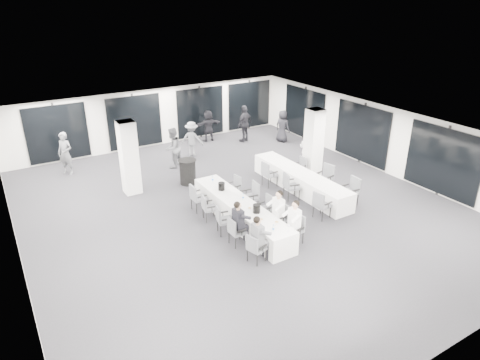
# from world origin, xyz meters

# --- Properties ---
(room) EXTENTS (14.04, 16.04, 2.84)m
(room) POSITION_xyz_m (0.89, 1.11, 1.39)
(room) COLOR #242429
(room) RESTS_ON ground
(column_left) EXTENTS (0.60, 0.60, 2.80)m
(column_left) POSITION_xyz_m (-2.80, 3.20, 1.40)
(column_left) COLOR white
(column_left) RESTS_ON floor
(column_right) EXTENTS (0.60, 0.60, 2.80)m
(column_right) POSITION_xyz_m (4.20, 1.00, 1.40)
(column_right) COLOR white
(column_right) RESTS_ON floor
(banquet_table_main) EXTENTS (0.90, 5.00, 0.75)m
(banquet_table_main) POSITION_xyz_m (-0.52, -1.01, 0.38)
(banquet_table_main) COLOR silver
(banquet_table_main) RESTS_ON floor
(banquet_table_side) EXTENTS (0.90, 5.00, 0.75)m
(banquet_table_side) POSITION_xyz_m (2.78, 0.00, 0.38)
(banquet_table_side) COLOR silver
(banquet_table_side) RESTS_ON floor
(cocktail_table) EXTENTS (0.72, 0.72, 1.00)m
(cocktail_table) POSITION_xyz_m (-0.64, 2.82, 0.51)
(cocktail_table) COLOR black
(cocktail_table) RESTS_ON floor
(chair_main_left_near) EXTENTS (0.54, 0.57, 0.88)m
(chair_main_left_near) POSITION_xyz_m (-1.35, -3.14, 0.50)
(chair_main_left_near) COLOR #4C4F53
(chair_main_left_near) RESTS_ON floor
(chair_main_left_second) EXTENTS (0.46, 0.52, 0.90)m
(chair_main_left_second) POSITION_xyz_m (-1.35, -2.08, 0.51)
(chair_main_left_second) COLOR #4C4F53
(chair_main_left_second) RESTS_ON floor
(chair_main_left_mid) EXTENTS (0.58, 0.60, 0.95)m
(chair_main_left_mid) POSITION_xyz_m (-1.35, -1.29, 0.54)
(chair_main_left_mid) COLOR #4C4F53
(chair_main_left_mid) RESTS_ON floor
(chair_main_left_fourth) EXTENTS (0.52, 0.56, 0.90)m
(chair_main_left_fourth) POSITION_xyz_m (-1.35, -0.27, 0.51)
(chair_main_left_fourth) COLOR #4C4F53
(chair_main_left_fourth) RESTS_ON floor
(chair_main_left_far) EXTENTS (0.49, 0.55, 0.97)m
(chair_main_left_far) POSITION_xyz_m (-1.36, 0.53, 0.55)
(chair_main_left_far) COLOR #4C4F53
(chair_main_left_far) RESTS_ON floor
(chair_main_right_near) EXTENTS (0.51, 0.55, 0.91)m
(chair_main_right_near) POSITION_xyz_m (0.31, -2.90, 0.52)
(chair_main_right_near) COLOR #4C4F53
(chair_main_right_near) RESTS_ON floor
(chair_main_right_second) EXTENTS (0.48, 0.53, 0.93)m
(chair_main_right_second) POSITION_xyz_m (0.31, -2.09, 0.53)
(chair_main_right_second) COLOR #4C4F53
(chair_main_right_second) RESTS_ON floor
(chair_main_right_mid) EXTENTS (0.47, 0.53, 0.91)m
(chair_main_right_mid) POSITION_xyz_m (0.31, -1.32, 0.52)
(chair_main_right_mid) COLOR #4C4F53
(chair_main_right_mid) RESTS_ON floor
(chair_main_right_fourth) EXTENTS (0.57, 0.62, 1.03)m
(chair_main_right_fourth) POSITION_xyz_m (0.32, -0.40, 0.59)
(chair_main_right_fourth) COLOR #4C4F53
(chair_main_right_fourth) RESTS_ON floor
(chair_main_right_far) EXTENTS (0.49, 0.53, 0.86)m
(chair_main_right_far) POSITION_xyz_m (0.30, 0.73, 0.49)
(chair_main_right_far) COLOR #4C4F53
(chair_main_right_far) RESTS_ON floor
(chair_side_left_near) EXTENTS (0.56, 0.60, 0.97)m
(chair_side_left_near) POSITION_xyz_m (1.94, -2.12, 0.55)
(chair_side_left_near) COLOR #4C4F53
(chair_side_left_near) RESTS_ON floor
(chair_side_left_mid) EXTENTS (0.63, 0.66, 1.03)m
(chair_side_left_mid) POSITION_xyz_m (1.94, -0.42, 0.59)
(chair_side_left_mid) COLOR #4C4F53
(chair_side_left_mid) RESTS_ON floor
(chair_side_left_far) EXTENTS (0.51, 0.57, 1.00)m
(chair_side_left_far) POSITION_xyz_m (1.94, 0.96, 0.57)
(chair_side_left_far) COLOR #4C4F53
(chair_side_left_far) RESTS_ON floor
(chair_side_right_near) EXTENTS (0.53, 0.59, 1.01)m
(chair_side_right_near) POSITION_xyz_m (3.62, -1.87, 0.58)
(chair_side_right_near) COLOR #4C4F53
(chair_side_right_near) RESTS_ON floor
(chair_side_right_mid) EXTENTS (0.62, 0.65, 1.04)m
(chair_side_right_mid) POSITION_xyz_m (3.62, -0.51, 0.60)
(chair_side_right_mid) COLOR #4C4F53
(chair_side_right_mid) RESTS_ON floor
(chair_side_right_far) EXTENTS (0.44, 0.50, 0.86)m
(chair_side_right_far) POSITION_xyz_m (3.60, 1.01, 0.49)
(chair_side_right_far) COLOR #4C4F53
(chair_side_right_far) RESTS_ON floor
(seated_guest_a) EXTENTS (0.50, 0.38, 1.44)m
(seated_guest_a) POSITION_xyz_m (-1.19, -3.12, 0.81)
(seated_guest_a) COLOR #53565A
(seated_guest_a) RESTS_ON floor
(seated_guest_b) EXTENTS (0.50, 0.38, 1.44)m
(seated_guest_b) POSITION_xyz_m (-1.19, -2.07, 0.81)
(seated_guest_b) COLOR black
(seated_guest_b) RESTS_ON floor
(seated_guest_c) EXTENTS (0.50, 0.38, 1.44)m
(seated_guest_c) POSITION_xyz_m (0.15, -2.91, 0.81)
(seated_guest_c) COLOR white
(seated_guest_c) RESTS_ON floor
(seated_guest_d) EXTENTS (0.50, 0.38, 1.44)m
(seated_guest_d) POSITION_xyz_m (0.15, -2.09, 0.81)
(seated_guest_d) COLOR white
(seated_guest_d) RESTS_ON floor
(standing_guest_b) EXTENTS (1.13, 1.00, 2.01)m
(standing_guest_b) POSITION_xyz_m (-0.44, 4.75, 1.00)
(standing_guest_b) COLOR #53565A
(standing_guest_b) RESTS_ON floor
(standing_guest_c) EXTENTS (1.28, 1.26, 1.84)m
(standing_guest_c) POSITION_xyz_m (0.90, 5.63, 0.92)
(standing_guest_c) COLOR #53565A
(standing_guest_c) RESTS_ON floor
(standing_guest_d) EXTENTS (1.41, 1.12, 2.11)m
(standing_guest_d) POSITION_xyz_m (4.10, 6.17, 1.06)
(standing_guest_d) COLOR black
(standing_guest_d) RESTS_ON floor
(standing_guest_e) EXTENTS (0.79, 1.01, 1.84)m
(standing_guest_e) POSITION_xyz_m (5.72, 5.15, 0.92)
(standing_guest_e) COLOR black
(standing_guest_e) RESTS_ON floor
(standing_guest_f) EXTENTS (1.69, 0.68, 1.83)m
(standing_guest_f) POSITION_xyz_m (2.55, 7.20, 0.91)
(standing_guest_f) COLOR black
(standing_guest_f) RESTS_ON floor
(standing_guest_g) EXTENTS (0.94, 0.95, 2.04)m
(standing_guest_g) POSITION_xyz_m (-4.53, 6.40, 1.02)
(standing_guest_g) COLOR #53565A
(standing_guest_g) RESTS_ON floor
(standing_guest_h) EXTENTS (0.73, 0.94, 1.72)m
(standing_guest_h) POSITION_xyz_m (4.72, 2.00, 0.86)
(standing_guest_h) COLOR white
(standing_guest_h) RESTS_ON floor
(ice_bucket_near) EXTENTS (0.24, 0.24, 0.27)m
(ice_bucket_near) POSITION_xyz_m (-0.44, -1.84, 0.88)
(ice_bucket_near) COLOR black
(ice_bucket_near) RESTS_ON banquet_table_main
(ice_bucket_far) EXTENTS (0.24, 0.24, 0.27)m
(ice_bucket_far) POSITION_xyz_m (-0.57, 0.18, 0.88)
(ice_bucket_far) COLOR black
(ice_bucket_far) RESTS_ON banquet_table_main
(water_bottle_a) EXTENTS (0.06, 0.06, 0.20)m
(water_bottle_a) POSITION_xyz_m (-0.65, -3.04, 0.85)
(water_bottle_a) COLOR silver
(water_bottle_a) RESTS_ON banquet_table_main
(water_bottle_b) EXTENTS (0.06, 0.06, 0.20)m
(water_bottle_b) POSITION_xyz_m (-0.32, -0.85, 0.85)
(water_bottle_b) COLOR silver
(water_bottle_b) RESTS_ON banquet_table_main
(water_bottle_c) EXTENTS (0.07, 0.07, 0.22)m
(water_bottle_c) POSITION_xyz_m (-0.50, 0.96, 0.86)
(water_bottle_c) COLOR silver
(water_bottle_c) RESTS_ON banquet_table_main
(plate_a) EXTENTS (0.21, 0.21, 0.03)m
(plate_a) POSITION_xyz_m (-0.58, -2.30, 0.76)
(plate_a) COLOR white
(plate_a) RESTS_ON banquet_table_main
(plate_b) EXTENTS (0.19, 0.19, 0.03)m
(plate_b) POSITION_xyz_m (-0.27, -2.68, 0.76)
(plate_b) COLOR white
(plate_b) RESTS_ON banquet_table_main
(plate_c) EXTENTS (0.18, 0.18, 0.03)m
(plate_c) POSITION_xyz_m (-0.47, -1.50, 0.76)
(plate_c) COLOR white
(plate_c) RESTS_ON banquet_table_main
(wine_glass) EXTENTS (0.09, 0.09, 0.22)m
(wine_glass) POSITION_xyz_m (-0.29, -3.27, 0.92)
(wine_glass) COLOR silver
(wine_glass) RESTS_ON banquet_table_main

